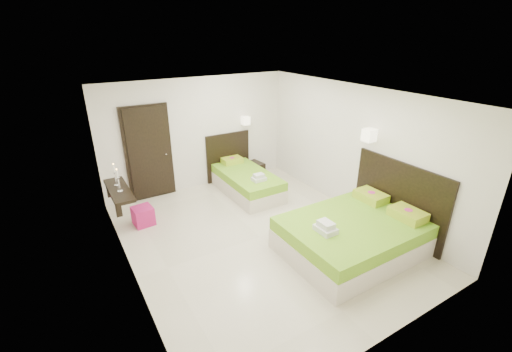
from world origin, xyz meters
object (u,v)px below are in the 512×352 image
bed_single (245,180)px  nightstand (252,172)px  bed_double (355,233)px  ottoman (143,216)px

bed_single → nightstand: bearing=45.4°
bed_double → ottoman: 4.02m
bed_double → nightstand: (0.01, 3.51, -0.11)m
nightstand → ottoman: 3.02m
bed_single → bed_double: 3.07m
nightstand → ottoman: bearing=-172.8°
bed_single → nightstand: (0.46, 0.47, -0.06)m
bed_double → ottoman: size_ratio=6.20×
bed_double → ottoman: bed_double is taller
nightstand → bed_single: bearing=-141.7°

